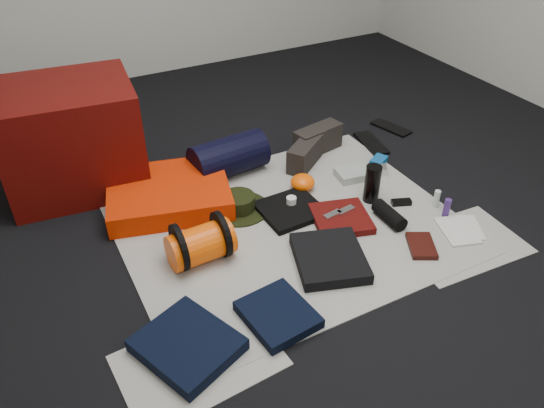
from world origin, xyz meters
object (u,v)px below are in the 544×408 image
stuff_sack (201,244)px  sleeping_pad (169,193)px  red_cabinet (71,138)px  paperback_book (421,246)px  water_bottle (372,184)px  compact_camera (377,170)px  navy_duffel (229,157)px

stuff_sack → sleeping_pad: bearing=88.1°
stuff_sack → red_cabinet: bearing=111.1°
red_cabinet → paperback_book: 1.86m
sleeping_pad → stuff_sack: (-0.02, -0.50, 0.03)m
sleeping_pad → paperback_book: bearing=-44.6°
red_cabinet → paperback_book: bearing=-39.5°
water_bottle → compact_camera: size_ratio=1.92×
red_cabinet → paperback_book: red_cabinet is taller
sleeping_pad → stuff_sack: size_ratio=2.12×
red_cabinet → stuff_sack: (0.35, -0.91, -0.19)m
compact_camera → sleeping_pad: bearing=-160.8°
stuff_sack → compact_camera: 1.18m
water_bottle → navy_duffel: bearing=133.0°
red_cabinet → sleeping_pad: red_cabinet is taller
navy_duffel → compact_camera: size_ratio=3.92×
sleeping_pad → water_bottle: bearing=-26.8°
red_cabinet → stuff_sack: 0.99m
sleeping_pad → navy_duffel: size_ratio=1.46×
red_cabinet → compact_camera: 1.67m
red_cabinet → water_bottle: size_ratio=3.32×
water_bottle → compact_camera: water_bottle is taller
red_cabinet → compact_camera: size_ratio=6.36×
sleeping_pad → compact_camera: bearing=-13.8°
stuff_sack → water_bottle: size_ratio=1.41×
sleeping_pad → navy_duffel: 0.41m
water_bottle → red_cabinet: bearing=145.9°
compact_camera → paperback_book: compact_camera is taller
red_cabinet → sleeping_pad: (0.37, -0.41, -0.22)m
navy_duffel → water_bottle: size_ratio=2.04×
compact_camera → paperback_book: 0.67m
sleeping_pad → paperback_book: (0.92, -0.91, -0.04)m
red_cabinet → paperback_book: (1.29, -1.32, -0.27)m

